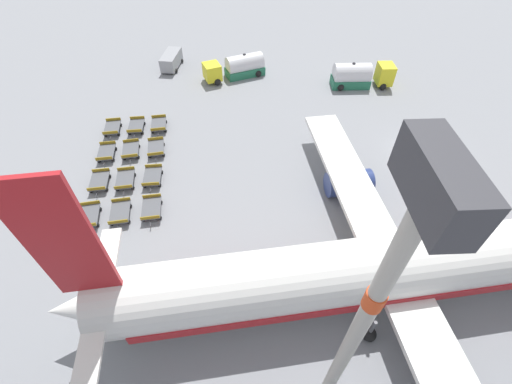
{
  "coord_description": "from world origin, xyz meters",
  "views": [
    {
      "loc": [
        27.87,
        -18.08,
        23.47
      ],
      "look_at": [
        8.06,
        -17.23,
        2.77
      ],
      "focal_mm": 24.0,
      "sensor_mm": 36.0,
      "label": 1
    }
  ],
  "objects_px": {
    "baggage_dolly_row_mid_b_col_c": "(153,177)",
    "baggage_dolly_row_near_col_a": "(112,128)",
    "service_van": "(171,60)",
    "baggage_dolly_row_mid_a_col_a": "(136,126)",
    "baggage_dolly_row_mid_a_col_d": "(120,212)",
    "apron_light_mast": "(347,350)",
    "fuel_tanker_primary": "(358,76)",
    "baggage_dolly_row_near_col_d": "(89,216)",
    "baggage_dolly_row_near_col_b": "(106,152)",
    "baggage_dolly_row_near_col_c": "(99,181)",
    "baggage_dolly_row_mid_b_col_a": "(159,124)",
    "baggage_dolly_row_mid_b_col_b": "(156,148)",
    "baggage_dolly_row_mid_a_col_c": "(125,180)",
    "baggage_dolly_row_mid_a_col_b": "(131,150)",
    "airplane": "(414,265)",
    "fuel_tanker_secondary": "(238,67)",
    "baggage_dolly_row_mid_b_col_d": "(152,209)"
  },
  "relations": [
    {
      "from": "fuel_tanker_primary",
      "to": "apron_light_mast",
      "type": "relative_size",
      "value": 0.39
    },
    {
      "from": "baggage_dolly_row_near_col_c",
      "to": "baggage_dolly_row_mid_a_col_c",
      "type": "bearing_deg",
      "value": 92.83
    },
    {
      "from": "baggage_dolly_row_mid_b_col_a",
      "to": "apron_light_mast",
      "type": "relative_size",
      "value": 0.17
    },
    {
      "from": "baggage_dolly_row_mid_a_col_c",
      "to": "baggage_dolly_row_mid_b_col_b",
      "type": "relative_size",
      "value": 1.0
    },
    {
      "from": "fuel_tanker_primary",
      "to": "baggage_dolly_row_mid_b_col_d",
      "type": "height_order",
      "value": "fuel_tanker_primary"
    },
    {
      "from": "baggage_dolly_row_near_col_a",
      "to": "baggage_dolly_row_mid_a_col_d",
      "type": "xyz_separation_m",
      "value": [
        12.78,
        3.81,
        0.0
      ]
    },
    {
      "from": "baggage_dolly_row_near_col_b",
      "to": "baggage_dolly_row_mid_b_col_b",
      "type": "relative_size",
      "value": 0.99
    },
    {
      "from": "baggage_dolly_row_mid_a_col_d",
      "to": "baggage_dolly_row_mid_b_col_b",
      "type": "bearing_deg",
      "value": 169.07
    },
    {
      "from": "baggage_dolly_row_mid_b_col_c",
      "to": "baggage_dolly_row_mid_b_col_d",
      "type": "bearing_deg",
      "value": 8.22
    },
    {
      "from": "airplane",
      "to": "baggage_dolly_row_near_col_b",
      "type": "distance_m",
      "value": 30.65
    },
    {
      "from": "fuel_tanker_primary",
      "to": "apron_light_mast",
      "type": "bearing_deg",
      "value": -17.94
    },
    {
      "from": "airplane",
      "to": "baggage_dolly_row_near_col_a",
      "type": "xyz_separation_m",
      "value": [
        -20.79,
        -26.2,
        -2.79
      ]
    },
    {
      "from": "baggage_dolly_row_near_col_a",
      "to": "service_van",
      "type": "bearing_deg",
      "value": 162.77
    },
    {
      "from": "baggage_dolly_row_mid_b_col_c",
      "to": "baggage_dolly_row_near_col_a",
      "type": "bearing_deg",
      "value": -144.56
    },
    {
      "from": "fuel_tanker_primary",
      "to": "baggage_dolly_row_near_col_c",
      "type": "relative_size",
      "value": 2.3
    },
    {
      "from": "baggage_dolly_row_mid_a_col_d",
      "to": "apron_light_mast",
      "type": "distance_m",
      "value": 24.68
    },
    {
      "from": "baggage_dolly_row_mid_b_col_a",
      "to": "apron_light_mast",
      "type": "xyz_separation_m",
      "value": [
        29.55,
        12.78,
        11.92
      ]
    },
    {
      "from": "service_van",
      "to": "baggage_dolly_row_mid_a_col_d",
      "type": "bearing_deg",
      "value": -2.01
    },
    {
      "from": "airplane",
      "to": "baggage_dolly_row_mid_b_col_a",
      "type": "relative_size",
      "value": 13.91
    },
    {
      "from": "baggage_dolly_row_near_col_a",
      "to": "fuel_tanker_primary",
      "type": "bearing_deg",
      "value": 106.59
    },
    {
      "from": "baggage_dolly_row_near_col_d",
      "to": "baggage_dolly_row_mid_b_col_c",
      "type": "height_order",
      "value": "same"
    },
    {
      "from": "baggage_dolly_row_mid_a_col_a",
      "to": "baggage_dolly_row_near_col_a",
      "type": "bearing_deg",
      "value": -85.16
    },
    {
      "from": "service_van",
      "to": "baggage_dolly_row_near_col_b",
      "type": "relative_size",
      "value": 1.48
    },
    {
      "from": "service_van",
      "to": "baggage_dolly_row_mid_a_col_b",
      "type": "relative_size",
      "value": 1.47
    },
    {
      "from": "baggage_dolly_row_near_col_b",
      "to": "baggage_dolly_row_mid_b_col_c",
      "type": "xyz_separation_m",
      "value": [
        3.9,
        5.44,
        0.0
      ]
    },
    {
      "from": "baggage_dolly_row_near_col_c",
      "to": "baggage_dolly_row_mid_b_col_d",
      "type": "height_order",
      "value": "same"
    },
    {
      "from": "baggage_dolly_row_mid_b_col_d",
      "to": "baggage_dolly_row_mid_b_col_a",
      "type": "bearing_deg",
      "value": -174.11
    },
    {
      "from": "baggage_dolly_row_mid_a_col_d",
      "to": "baggage_dolly_row_mid_b_col_d",
      "type": "relative_size",
      "value": 1.0
    },
    {
      "from": "fuel_tanker_primary",
      "to": "baggage_dolly_row_mid_b_col_b",
      "type": "xyz_separation_m",
      "value": [
        12.89,
        -24.77,
        -0.95
      ]
    },
    {
      "from": "fuel_tanker_secondary",
      "to": "apron_light_mast",
      "type": "distance_m",
      "value": 43.06
    },
    {
      "from": "apron_light_mast",
      "to": "baggage_dolly_row_mid_b_col_b",
      "type": "bearing_deg",
      "value": -153.82
    },
    {
      "from": "fuel_tanker_primary",
      "to": "baggage_dolly_row_mid_a_col_d",
      "type": "height_order",
      "value": "fuel_tanker_primary"
    },
    {
      "from": "service_van",
      "to": "baggage_dolly_row_mid_a_col_a",
      "type": "bearing_deg",
      "value": -8.05
    },
    {
      "from": "baggage_dolly_row_mid_a_col_b",
      "to": "baggage_dolly_row_mid_b_col_d",
      "type": "height_order",
      "value": "same"
    },
    {
      "from": "baggage_dolly_row_mid_a_col_a",
      "to": "baggage_dolly_row_mid_b_col_b",
      "type": "distance_m",
      "value": 5.01
    },
    {
      "from": "airplane",
      "to": "baggage_dolly_row_mid_b_col_d",
      "type": "xyz_separation_m",
      "value": [
        -8.35,
        -19.71,
        -2.79
      ]
    },
    {
      "from": "baggage_dolly_row_mid_b_col_d",
      "to": "baggage_dolly_row_near_col_b",
      "type": "bearing_deg",
      "value": -143.1
    },
    {
      "from": "baggage_dolly_row_near_col_b",
      "to": "baggage_dolly_row_mid_a_col_b",
      "type": "bearing_deg",
      "value": 96.84
    },
    {
      "from": "fuel_tanker_secondary",
      "to": "baggage_dolly_row_mid_a_col_a",
      "type": "distance_m",
      "value": 16.94
    },
    {
      "from": "airplane",
      "to": "service_van",
      "type": "distance_m",
      "value": 42.17
    },
    {
      "from": "baggage_dolly_row_mid_b_col_b",
      "to": "fuel_tanker_secondary",
      "type": "bearing_deg",
      "value": 151.18
    },
    {
      "from": "fuel_tanker_primary",
      "to": "baggage_dolly_row_near_col_b",
      "type": "xyz_separation_m",
      "value": [
        13.41,
        -29.84,
        -0.95
      ]
    },
    {
      "from": "baggage_dolly_row_near_col_d",
      "to": "baggage_dolly_row_mid_b_col_c",
      "type": "relative_size",
      "value": 1.01
    },
    {
      "from": "apron_light_mast",
      "to": "baggage_dolly_row_mid_a_col_a",
      "type": "bearing_deg",
      "value": -152.45
    },
    {
      "from": "baggage_dolly_row_near_col_a",
      "to": "baggage_dolly_row_near_col_d",
      "type": "height_order",
      "value": "same"
    },
    {
      "from": "fuel_tanker_primary",
      "to": "baggage_dolly_row_mid_b_col_b",
      "type": "height_order",
      "value": "fuel_tanker_primary"
    },
    {
      "from": "baggage_dolly_row_near_col_b",
      "to": "baggage_dolly_row_mid_a_col_a",
      "type": "bearing_deg",
      "value": 154.64
    },
    {
      "from": "fuel_tanker_primary",
      "to": "baggage_dolly_row_mid_a_col_a",
      "type": "relative_size",
      "value": 2.31
    },
    {
      "from": "baggage_dolly_row_near_col_d",
      "to": "baggage_dolly_row_mid_b_col_c",
      "type": "xyz_separation_m",
      "value": [
        -4.78,
        4.71,
        0.0
      ]
    },
    {
      "from": "baggage_dolly_row_near_col_d",
      "to": "baggage_dolly_row_mid_a_col_d",
      "type": "height_order",
      "value": "same"
    }
  ]
}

